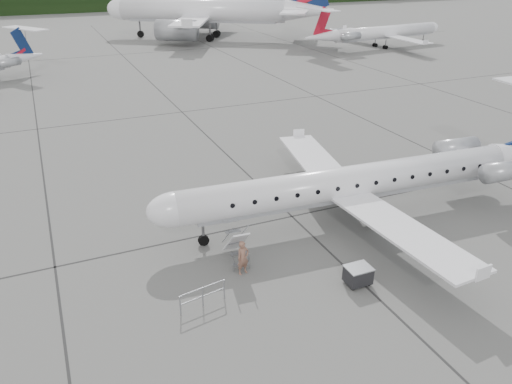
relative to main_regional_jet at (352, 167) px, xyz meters
name	(u,v)px	position (x,y,z in m)	size (l,w,h in m)	color
ground	(404,227)	(2.50, -2.10, -3.36)	(320.00, 320.00, 0.00)	slate
main_regional_jet	(352,167)	(0.00, 0.00, 0.00)	(26.21, 18.87, 6.72)	white
airstair	(236,243)	(-7.75, -1.48, -2.31)	(0.85, 2.09, 2.11)	white
passenger	(243,258)	(-7.83, -2.67, -2.46)	(0.66, 0.43, 1.80)	#845948
safety_railing	(203,297)	(-10.46, -4.34, -2.86)	(2.20, 0.08, 1.00)	gray
baggage_cart	(358,275)	(-3.16, -5.69, -2.86)	(1.16, 0.94, 1.00)	black
bg_regional_right	(387,26)	(38.97, 48.77, 0.13)	(26.61, 19.16, 6.98)	white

